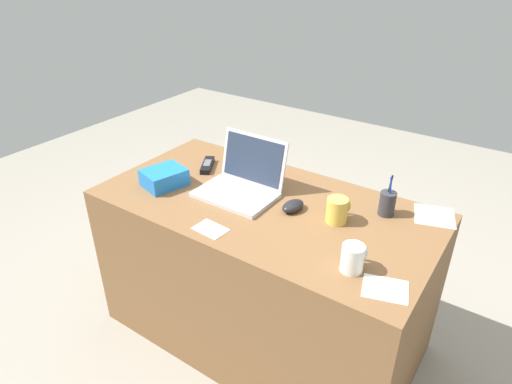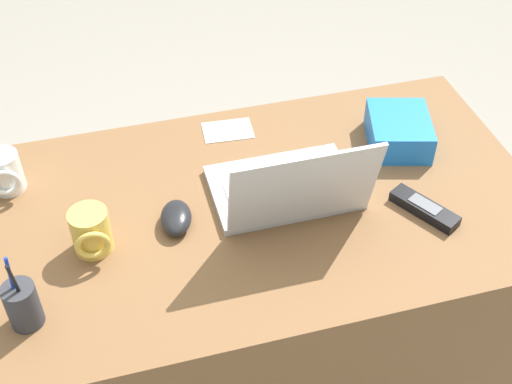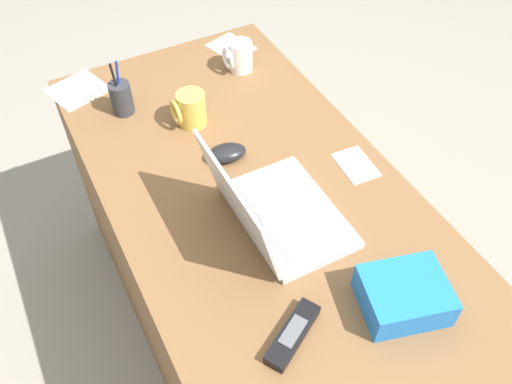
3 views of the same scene
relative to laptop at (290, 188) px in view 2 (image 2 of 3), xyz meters
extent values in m
cube|color=brown|center=(0.13, -0.02, -0.41)|extent=(1.38, 0.72, 0.72)
cube|color=silver|center=(0.00, -0.05, -0.04)|extent=(0.32, 0.22, 0.02)
cube|color=silver|center=(0.00, -0.03, -0.03)|extent=(0.26, 0.11, 0.00)
cube|color=silver|center=(0.00, -0.11, -0.03)|extent=(0.09, 0.05, 0.00)
cube|color=silver|center=(0.00, 0.09, 0.07)|extent=(0.31, 0.06, 0.21)
cube|color=#283347|center=(0.00, 0.09, 0.08)|extent=(0.28, 0.05, 0.18)
ellipsoid|color=black|center=(0.25, 0.00, -0.03)|extent=(0.08, 0.12, 0.04)
cylinder|color=white|center=(0.60, -0.22, 0.00)|extent=(0.07, 0.07, 0.10)
torus|color=white|center=(0.60, -0.17, 0.01)|extent=(0.07, 0.01, 0.07)
cylinder|color=#E0BC4C|center=(0.43, 0.02, 0.00)|extent=(0.08, 0.08, 0.10)
torus|color=#E0BC4C|center=(0.43, 0.07, 0.01)|extent=(0.07, 0.01, 0.07)
cube|color=black|center=(-0.28, 0.11, -0.03)|extent=(0.12, 0.16, 0.02)
cube|color=#595B60|center=(-0.28, 0.11, -0.02)|extent=(0.06, 0.08, 0.00)
cylinder|color=#333338|center=(0.57, 0.18, 0.00)|extent=(0.06, 0.06, 0.10)
cylinder|color=#1933B2|center=(0.57, 0.18, 0.05)|extent=(0.01, 0.02, 0.15)
cylinder|color=black|center=(0.56, 0.18, 0.05)|extent=(0.02, 0.01, 0.15)
cube|color=blue|center=(-0.32, -0.13, -0.01)|extent=(0.18, 0.20, 0.07)
cube|color=white|center=(0.07, -0.29, -0.05)|extent=(0.13, 0.09, 0.00)
camera|label=1|loc=(0.99, -1.34, 0.88)|focal=31.48mm
camera|label=2|loc=(0.36, 1.05, 1.01)|focal=48.30mm
camera|label=3|loc=(-0.69, 0.41, 0.96)|focal=37.70mm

